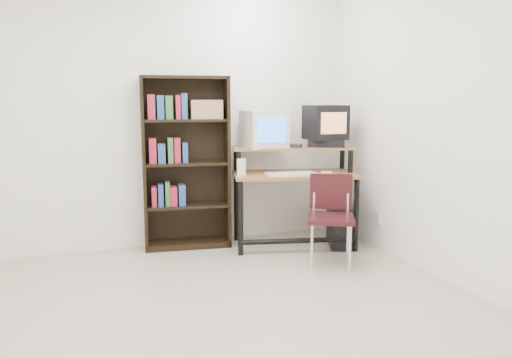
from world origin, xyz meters
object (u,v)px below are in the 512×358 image
object	(u,v)px
school_chair	(331,210)
bookshelf	(186,160)
computer_desk	(294,177)
pc_tower	(339,225)
crt_tv	(325,122)
crt_monitor	(264,129)

from	to	relation	value
school_chair	bookshelf	distance (m)	1.49
bookshelf	school_chair	bearing A→B (deg)	-34.02
computer_desk	pc_tower	size ratio (longest dim) A/B	2.88
computer_desk	school_chair	bearing A→B (deg)	-69.87
crt_tv	bookshelf	size ratio (longest dim) A/B	0.22
crt_monitor	school_chair	distance (m)	1.11
crt_monitor	bookshelf	xyz separation A→B (m)	(-0.77, 0.13, -0.29)
pc_tower	computer_desk	bearing A→B (deg)	178.70
crt_monitor	crt_tv	size ratio (longest dim) A/B	1.10
crt_monitor	computer_desk	bearing A→B (deg)	-40.85
crt_monitor	crt_tv	xyz separation A→B (m)	(0.60, -0.15, 0.07)
crt_tv	school_chair	world-z (taller)	crt_tv
crt_tv	school_chair	xyz separation A→B (m)	(-0.29, -0.68, -0.74)
school_chair	computer_desk	bearing A→B (deg)	123.74
computer_desk	bookshelf	bearing A→B (deg)	175.59
crt_tv	computer_desk	bearing A→B (deg)	-171.45
bookshelf	pc_tower	bearing A→B (deg)	-11.62
crt_tv	school_chair	bearing A→B (deg)	-111.87
computer_desk	crt_tv	world-z (taller)	crt_tv
bookshelf	computer_desk	bearing A→B (deg)	-10.38
pc_tower	school_chair	xyz separation A→B (m)	(-0.35, -0.46, 0.27)
crt_monitor	bookshelf	distance (m)	0.83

